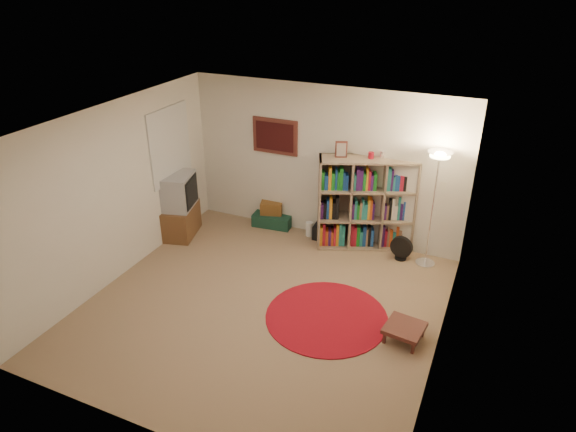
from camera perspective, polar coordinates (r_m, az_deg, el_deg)
name	(u,v)px	position (r m, az deg, el deg)	size (l,w,h in m)	color
room	(259,220)	(6.36, -3.28, -0.49)	(4.54, 4.54, 2.54)	#8F7153
bookshelf	(364,204)	(8.11, 8.49, 1.28)	(1.54, 0.95, 1.79)	#88715B
floor_lamp	(438,173)	(7.46, 16.29, 4.66)	(0.37, 0.37, 1.80)	white
floor_fan	(401,248)	(8.05, 12.48, -3.51)	(0.35, 0.20, 0.39)	black
tv_stand	(178,206)	(8.62, -12.12, 1.07)	(0.69, 0.85, 1.08)	brown
suitcase	(274,219)	(8.93, -1.62, -0.31)	(0.70, 0.49, 0.21)	#143729
wicker_basket	(272,207)	(8.85, -1.82, 0.95)	(0.43, 0.36, 0.21)	brown
duffel_bag	(324,232)	(8.51, 4.06, -1.76)	(0.35, 0.30, 0.24)	black
paper_towel	(309,229)	(8.57, 2.38, -1.45)	(0.15, 0.15, 0.25)	white
red_rug	(327,317)	(6.79, 4.30, -11.11)	(1.59, 1.59, 0.01)	maroon
side_table	(404,328)	(6.48, 12.82, -12.08)	(0.50, 0.50, 0.20)	#491E19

